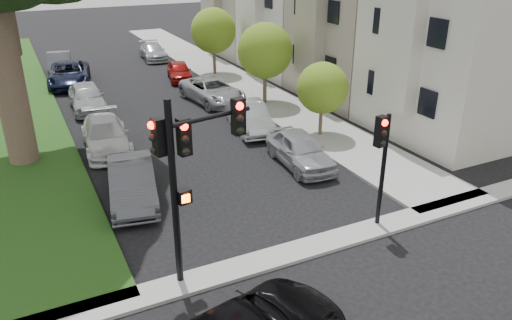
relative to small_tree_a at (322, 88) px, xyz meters
name	(u,v)px	position (x,y,z in m)	size (l,w,h in m)	color
ground	(335,289)	(-6.20, -10.30, -2.49)	(140.00, 140.00, 0.00)	black
sidewalk_right	(223,74)	(0.55, 13.70, -2.43)	(3.50, 44.00, 0.12)	#A8A8A5
sidewalk_cross	(298,251)	(-6.20, -8.30, -2.43)	(60.00, 1.00, 0.12)	#A8A8A5
small_tree_a	(322,88)	(0.00, 0.00, 0.00)	(2.50, 2.50, 3.75)	#3F362A
small_tree_b	(265,51)	(0.00, 6.04, 0.71)	(3.21, 3.21, 4.81)	#3F362A
small_tree_c	(213,31)	(0.00, 13.99, 0.69)	(3.19, 3.19, 4.79)	#3F362A
traffic_signal_main	(187,159)	(-9.57, -8.06, 1.28)	(2.68, 0.72, 5.47)	black
traffic_signal_secondary	(382,151)	(-3.08, -8.11, 0.31)	(0.52, 0.42, 4.03)	black
car_parked_0	(300,149)	(-2.71, -2.56, -1.76)	(1.74, 4.33, 1.47)	#999BA0
car_parked_1	(249,116)	(-2.75, 2.42, -1.76)	(1.56, 4.46, 1.47)	#999BA0
car_parked_2	(213,91)	(-2.62, 7.82, -1.77)	(2.39, 5.19, 1.44)	#999BA0
car_parked_3	(179,71)	(-2.75, 13.75, -1.85)	(1.53, 3.80, 1.30)	maroon
car_parked_4	(153,52)	(-2.54, 21.15, -1.85)	(1.81, 4.45, 1.29)	#999BA0
car_parked_5	(132,182)	(-9.99, -2.57, -1.73)	(1.62, 4.64, 1.53)	#3F4247
car_parked_6	(106,135)	(-9.89, 2.99, -1.78)	(2.01, 4.93, 1.43)	silver
car_parked_7	(87,97)	(-9.67, 9.57, -1.71)	(1.84, 4.58, 1.56)	#999BA0
car_parked_8	(69,74)	(-9.85, 15.74, -1.73)	(2.55, 5.52, 1.54)	black
car_parked_9	(60,63)	(-10.03, 19.53, -1.74)	(1.60, 4.59, 1.51)	#3F4247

